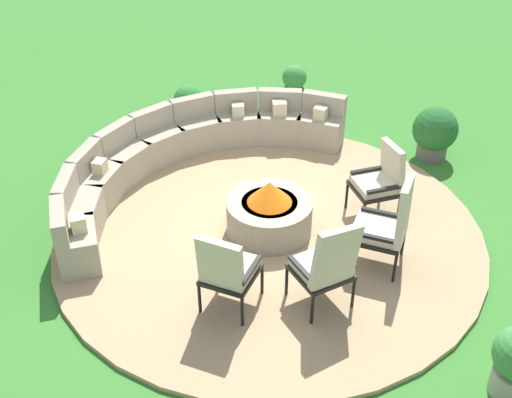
% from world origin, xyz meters
% --- Properties ---
extents(ground_plane, '(24.00, 24.00, 0.00)m').
position_xyz_m(ground_plane, '(0.00, 0.00, 0.00)').
color(ground_plane, '#387A2D').
extents(patio_circle, '(5.31, 5.31, 0.06)m').
position_xyz_m(patio_circle, '(0.00, 0.00, 0.03)').
color(patio_circle, tan).
rests_on(patio_circle, ground_plane).
extents(fire_pit, '(1.06, 1.06, 0.71)m').
position_xyz_m(fire_pit, '(0.00, 0.00, 0.33)').
color(fire_pit, '#9E937F').
rests_on(fire_pit, patio_circle).
extents(curved_stone_bench, '(4.69, 2.34, 0.78)m').
position_xyz_m(curved_stone_bench, '(0.39, 1.73, 0.37)').
color(curved_stone_bench, '#9E937F').
rests_on(curved_stone_bench, patio_circle).
extents(lounge_chair_front_left, '(0.69, 0.63, 1.04)m').
position_xyz_m(lounge_chair_front_left, '(-1.39, -0.41, 0.60)').
color(lounge_chair_front_left, black).
rests_on(lounge_chair_front_left, patio_circle).
extents(lounge_chair_front_right, '(0.74, 0.75, 1.14)m').
position_xyz_m(lounge_chair_front_right, '(-0.78, -1.23, 0.63)').
color(lounge_chair_front_right, black).
rests_on(lounge_chair_front_right, patio_circle).
extents(lounge_chair_back_left, '(0.69, 0.72, 1.17)m').
position_xyz_m(lounge_chair_back_left, '(0.21, -1.45, 0.63)').
color(lounge_chair_back_left, black).
rests_on(lounge_chair_back_left, patio_circle).
extents(lounge_chair_back_right, '(0.74, 0.75, 1.00)m').
position_xyz_m(lounge_chair_back_right, '(1.08, -0.95, 0.60)').
color(lounge_chair_back_right, black).
rests_on(lounge_chair_back_right, patio_circle).
extents(potted_plant_0, '(0.66, 0.66, 0.80)m').
position_xyz_m(potted_plant_0, '(2.95, -0.94, 0.43)').
color(potted_plant_0, '#605B56').
rests_on(potted_plant_0, ground_plane).
extents(potted_plant_1, '(0.42, 0.42, 0.66)m').
position_xyz_m(potted_plant_1, '(3.40, 1.76, 0.35)').
color(potted_plant_1, '#605B56').
rests_on(potted_plant_1, ground_plane).
extents(potted_plant_3, '(0.48, 0.48, 0.69)m').
position_xyz_m(potted_plant_3, '(1.67, 2.67, 0.37)').
color(potted_plant_3, '#605B56').
rests_on(potted_plant_3, ground_plane).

